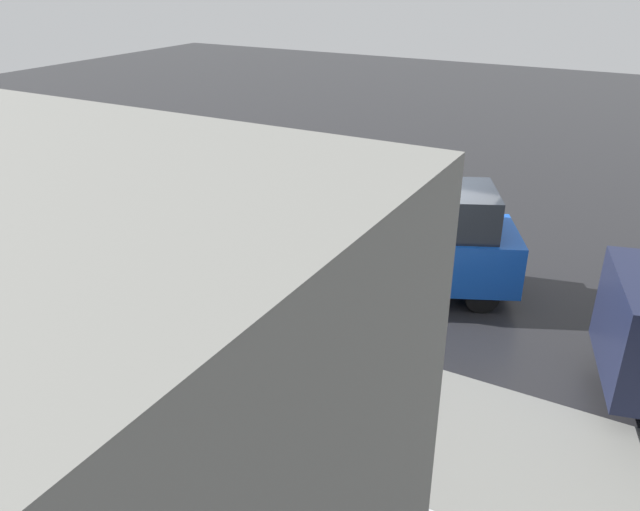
% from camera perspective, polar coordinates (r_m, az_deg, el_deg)
% --- Properties ---
extents(ground_plane, '(60.00, 60.00, 0.00)m').
position_cam_1_polar(ground_plane, '(12.50, 8.45, -2.39)').
color(ground_plane, black).
extents(kerb_strip, '(24.00, 3.20, 0.04)m').
position_cam_1_polar(kerb_strip, '(9.25, -1.23, -12.93)').
color(kerb_strip, slate).
rests_on(kerb_strip, ground).
extents(moving_hatchback, '(4.25, 3.17, 2.06)m').
position_cam_1_polar(moving_hatchback, '(11.75, 8.66, 1.31)').
color(moving_hatchback, blue).
rests_on(moving_hatchback, ground).
extents(fire_hydrant, '(0.42, 0.31, 0.80)m').
position_cam_1_polar(fire_hydrant, '(11.17, -11.18, -3.84)').
color(fire_hydrant, '#197A2D').
rests_on(fire_hydrant, ground).
extents(pedestrian, '(0.27, 0.57, 1.22)m').
position_cam_1_polar(pedestrian, '(11.68, -14.68, -1.28)').
color(pedestrian, '#B2262D').
rests_on(pedestrian, ground).
extents(metal_railing, '(10.99, 0.04, 1.05)m').
position_cam_1_polar(metal_railing, '(7.03, -0.51, -20.14)').
color(metal_railing, '#B7BABF').
rests_on(metal_railing, ground).
extents(sign_post, '(0.07, 0.44, 2.40)m').
position_cam_1_polar(sign_post, '(11.16, -21.28, 1.56)').
color(sign_post, '#4C4C51').
rests_on(sign_post, ground).
extents(puddle_patch, '(2.59, 2.59, 0.01)m').
position_cam_1_polar(puddle_patch, '(12.76, 5.24, -1.57)').
color(puddle_patch, black).
rests_on(puddle_patch, ground).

